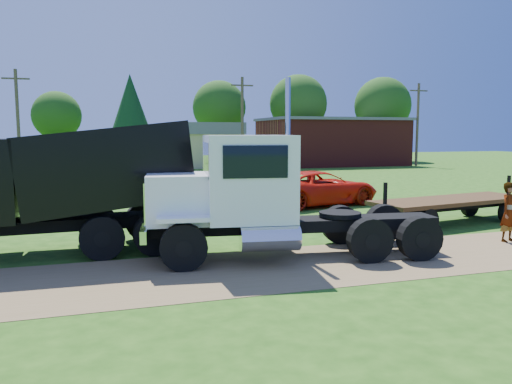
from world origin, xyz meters
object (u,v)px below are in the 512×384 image
object	(u,v)px
flatbed_trailer	(451,204)
black_dump_truck	(47,182)
white_semi_tractor	(251,196)
orange_pickup	(319,188)
spectator_a	(510,212)

from	to	relation	value
flatbed_trailer	black_dump_truck	bearing A→B (deg)	173.60
black_dump_truck	white_semi_tractor	bearing A→B (deg)	-22.84
orange_pickup	black_dump_truck	bearing A→B (deg)	108.81
black_dump_truck	spectator_a	xyz separation A→B (m)	(14.34, -2.70, -1.19)
black_dump_truck	orange_pickup	xyz separation A→B (m)	(11.96, 7.04, -1.32)
black_dump_truck	orange_pickup	distance (m)	13.94
orange_pickup	spectator_a	distance (m)	10.03
black_dump_truck	orange_pickup	world-z (taller)	black_dump_truck
orange_pickup	white_semi_tractor	bearing A→B (deg)	133.45
white_semi_tractor	flatbed_trailer	bearing A→B (deg)	25.02
black_dump_truck	flatbed_trailer	xyz separation A→B (m)	(14.80, 0.73, -1.41)
white_semi_tractor	spectator_a	xyz separation A→B (m)	(8.73, -0.64, -0.80)
black_dump_truck	orange_pickup	bearing A→B (deg)	27.88
white_semi_tractor	black_dump_truck	world-z (taller)	white_semi_tractor
black_dump_truck	flatbed_trailer	distance (m)	14.89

